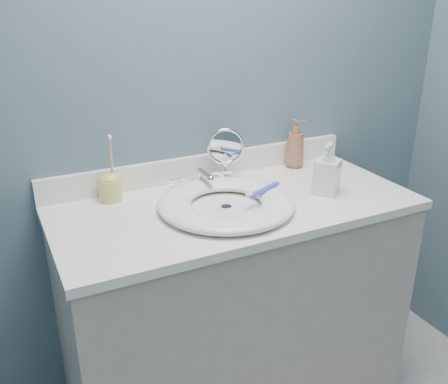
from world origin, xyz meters
TOP-DOWN VIEW (x-y plane):
  - back_wall at (0.00, 1.25)m, footprint 2.20×0.02m
  - vanity_cabinet at (0.00, 0.97)m, footprint 1.20×0.55m
  - countertop at (0.00, 0.97)m, footprint 1.22×0.57m
  - backsplash at (0.00, 1.24)m, footprint 1.22×0.02m
  - basin at (-0.05, 0.94)m, footprint 0.45×0.45m
  - drain at (-0.05, 0.94)m, footprint 0.04×0.04m
  - faucet at (-0.05, 1.14)m, footprint 0.25×0.13m
  - makeup_mirror at (0.06, 1.17)m, footprint 0.14×0.08m
  - soap_bottle_amber at (0.38, 1.19)m, footprint 0.11×0.11m
  - soap_bottle_clear at (0.32, 0.91)m, footprint 0.12×0.12m
  - toothbrush_holder at (-0.37, 1.18)m, footprint 0.08×0.08m
  - toothbrush_lying at (0.08, 0.94)m, footprint 0.16×0.08m

SIDE VIEW (x-z plane):
  - vanity_cabinet at x=0.00m, z-range 0.00..0.85m
  - countertop at x=0.00m, z-range 0.85..0.88m
  - drain at x=-0.05m, z-range 0.88..0.89m
  - basin at x=-0.05m, z-range 0.88..0.92m
  - faucet at x=-0.05m, z-range 0.87..0.95m
  - toothbrush_lying at x=0.08m, z-range 0.92..0.93m
  - backsplash at x=0.00m, z-range 0.88..0.97m
  - toothbrush_holder at x=-0.37m, z-range 0.82..1.05m
  - soap_bottle_clear at x=0.32m, z-range 0.88..1.06m
  - soap_bottle_amber at x=0.38m, z-range 0.88..1.08m
  - makeup_mirror at x=0.06m, z-range 0.89..1.09m
  - back_wall at x=0.00m, z-range 0.00..2.40m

